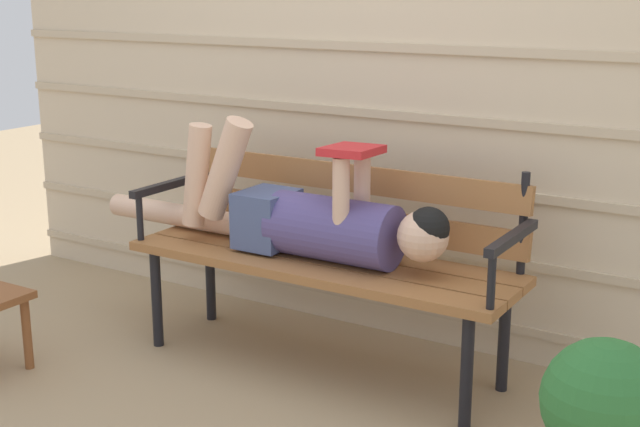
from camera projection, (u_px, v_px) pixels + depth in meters
name	position (u px, v px, depth m)	size (l,w,h in m)	color
ground_plane	(312.00, 371.00, 3.52)	(12.00, 12.00, 0.00)	tan
house_siding	(383.00, 46.00, 3.67)	(4.20, 0.08, 2.49)	beige
park_bench	(329.00, 245.00, 3.50)	(1.59, 0.48, 0.84)	#9E6638
reclining_person	(304.00, 217.00, 3.45)	(1.68, 0.27, 0.54)	#514784
potted_plant	(603.00, 424.00, 2.46)	(0.36, 0.36, 0.56)	#AD5B3D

